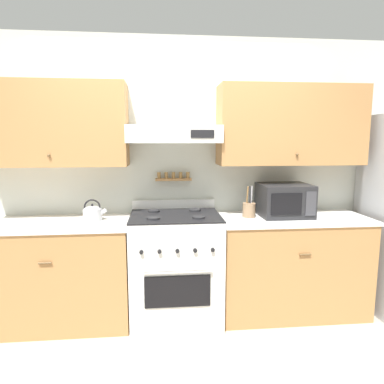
{
  "coord_description": "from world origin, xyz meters",
  "views": [
    {
      "loc": [
        -0.14,
        -2.64,
        1.6
      ],
      "look_at": [
        0.15,
        0.26,
        1.17
      ],
      "focal_mm": 32.0,
      "sensor_mm": 36.0,
      "label": 1
    }
  ],
  "objects_px": {
    "microwave": "(284,200)",
    "utensil_crock": "(249,209)",
    "tea_kettle": "(93,213)",
    "stove_range": "(176,267)"
  },
  "relations": [
    {
      "from": "stove_range",
      "to": "utensil_crock",
      "type": "relative_size",
      "value": 3.68
    },
    {
      "from": "microwave",
      "to": "tea_kettle",
      "type": "bearing_deg",
      "value": -179.41
    },
    {
      "from": "stove_range",
      "to": "tea_kettle",
      "type": "bearing_deg",
      "value": 175.72
    },
    {
      "from": "tea_kettle",
      "to": "microwave",
      "type": "height_order",
      "value": "microwave"
    },
    {
      "from": "stove_range",
      "to": "utensil_crock",
      "type": "distance_m",
      "value": 0.84
    },
    {
      "from": "stove_range",
      "to": "microwave",
      "type": "bearing_deg",
      "value": 4.05
    },
    {
      "from": "microwave",
      "to": "utensil_crock",
      "type": "relative_size",
      "value": 1.59
    },
    {
      "from": "stove_range",
      "to": "microwave",
      "type": "height_order",
      "value": "microwave"
    },
    {
      "from": "microwave",
      "to": "utensil_crock",
      "type": "height_order",
      "value": "microwave"
    },
    {
      "from": "stove_range",
      "to": "microwave",
      "type": "distance_m",
      "value": 1.16
    }
  ]
}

